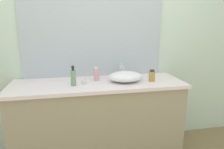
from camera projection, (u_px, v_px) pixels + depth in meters
bathroom_wall_rear at (100, 35)px, 2.31m from camera, size 6.00×0.06×2.60m
vanity_counter at (99, 120)px, 2.19m from camera, size 1.75×0.58×0.84m
wall_mirror_panel at (94, 18)px, 2.21m from camera, size 1.56×0.01×1.28m
sink_basin at (125, 76)px, 2.12m from camera, size 0.35×0.29×0.10m
faucet at (122, 69)px, 2.26m from camera, size 0.03×0.12×0.16m
soap_dispenser at (73, 77)px, 1.96m from camera, size 0.05×0.05×0.20m
lotion_bottle at (96, 74)px, 2.15m from camera, size 0.06×0.06×0.14m
perfume_bottle at (152, 76)px, 2.12m from camera, size 0.06×0.06×0.12m
candle_jar at (84, 82)px, 2.04m from camera, size 0.05×0.05×0.04m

